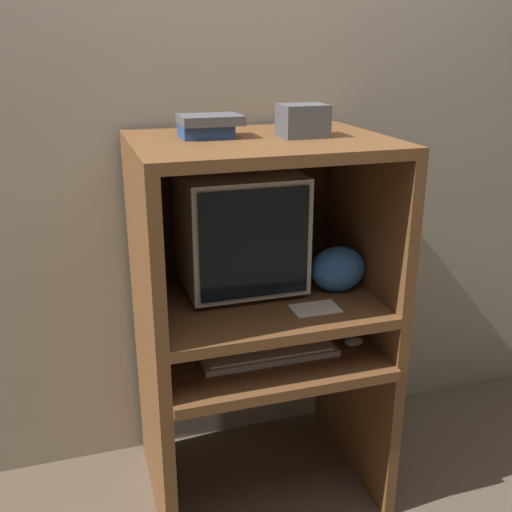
{
  "coord_description": "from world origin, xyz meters",
  "views": [
    {
      "loc": [
        -0.59,
        -1.5,
        1.62
      ],
      "look_at": [
        -0.01,
        0.32,
        0.94
      ],
      "focal_mm": 42.0,
      "sensor_mm": 36.0,
      "label": 1
    }
  ],
  "objects_px": {
    "crt_monitor": "(239,229)",
    "book_stack": "(208,125)",
    "mouse": "(354,341)",
    "storage_box": "(303,121)",
    "keyboard": "(269,354)",
    "snack_bag": "(338,269)"
  },
  "relations": [
    {
      "from": "crt_monitor",
      "to": "book_stack",
      "type": "xyz_separation_m",
      "value": [
        -0.11,
        -0.03,
        0.36
      ]
    },
    {
      "from": "mouse",
      "to": "storage_box",
      "type": "bearing_deg",
      "value": 142.52
    },
    {
      "from": "book_stack",
      "to": "storage_box",
      "type": "xyz_separation_m",
      "value": [
        0.29,
        -0.07,
        0.01
      ]
    },
    {
      "from": "keyboard",
      "to": "mouse",
      "type": "bearing_deg",
      "value": -2.27
    },
    {
      "from": "crt_monitor",
      "to": "mouse",
      "type": "height_order",
      "value": "crt_monitor"
    },
    {
      "from": "crt_monitor",
      "to": "book_stack",
      "type": "bearing_deg",
      "value": -164.79
    },
    {
      "from": "crt_monitor",
      "to": "storage_box",
      "type": "distance_m",
      "value": 0.43
    },
    {
      "from": "crt_monitor",
      "to": "storage_box",
      "type": "height_order",
      "value": "storage_box"
    },
    {
      "from": "mouse",
      "to": "storage_box",
      "type": "xyz_separation_m",
      "value": [
        -0.16,
        0.13,
        0.75
      ]
    },
    {
      "from": "book_stack",
      "to": "storage_box",
      "type": "bearing_deg",
      "value": -14.08
    },
    {
      "from": "snack_bag",
      "to": "storage_box",
      "type": "height_order",
      "value": "storage_box"
    },
    {
      "from": "mouse",
      "to": "book_stack",
      "type": "relative_size",
      "value": 0.36
    },
    {
      "from": "snack_bag",
      "to": "mouse",
      "type": "bearing_deg",
      "value": -73.71
    },
    {
      "from": "crt_monitor",
      "to": "mouse",
      "type": "bearing_deg",
      "value": -33.21
    },
    {
      "from": "keyboard",
      "to": "mouse",
      "type": "xyz_separation_m",
      "value": [
        0.31,
        -0.01,
        0.0
      ]
    },
    {
      "from": "mouse",
      "to": "storage_box",
      "type": "distance_m",
      "value": 0.78
    },
    {
      "from": "storage_box",
      "to": "crt_monitor",
      "type": "bearing_deg",
      "value": 150.95
    },
    {
      "from": "book_stack",
      "to": "storage_box",
      "type": "distance_m",
      "value": 0.3
    },
    {
      "from": "crt_monitor",
      "to": "mouse",
      "type": "distance_m",
      "value": 0.56
    },
    {
      "from": "snack_bag",
      "to": "storage_box",
      "type": "distance_m",
      "value": 0.53
    },
    {
      "from": "crt_monitor",
      "to": "keyboard",
      "type": "relative_size",
      "value": 0.9
    },
    {
      "from": "storage_box",
      "to": "mouse",
      "type": "bearing_deg",
      "value": -37.48
    }
  ]
}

